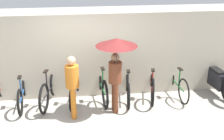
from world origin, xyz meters
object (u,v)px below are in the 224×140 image
parked_bicycle_7 (176,82)px  parked_bicycle_2 (49,89)px  pedestrian_center (116,55)px  pedestrian_leading (72,83)px  parked_bicycle_3 (76,88)px  motorcycle (216,80)px  parked_bicycle_1 (23,92)px  parked_bicycle_4 (102,86)px  parked_bicycle_6 (152,83)px  parked_bicycle_5 (128,87)px

parked_bicycle_7 → parked_bicycle_2: bearing=87.6°
pedestrian_center → pedestrian_leading: bearing=-0.7°
parked_bicycle_3 → pedestrian_center: size_ratio=0.92×
parked_bicycle_7 → pedestrian_leading: bearing=103.2°
parked_bicycle_7 → motorcycle: parked_bicycle_7 is taller
parked_bicycle_7 → parked_bicycle_3: bearing=87.0°
parked_bicycle_1 → parked_bicycle_4: bearing=-89.2°
parked_bicycle_6 → parked_bicycle_7: (0.68, 0.00, -0.02)m
parked_bicycle_6 → motorcycle: 1.83m
parked_bicycle_3 → parked_bicycle_1: bearing=102.3°
parked_bicycle_4 → parked_bicycle_6: parked_bicycle_6 is taller
parked_bicycle_2 → parked_bicycle_5: 2.06m
parked_bicycle_2 → motorcycle: 4.57m
parked_bicycle_5 → parked_bicycle_7: bearing=-79.0°
parked_bicycle_7 → pedestrian_leading: pedestrian_leading is taller
parked_bicycle_1 → parked_bicycle_4: (2.06, 0.08, 0.04)m
parked_bicycle_6 → motorcycle: size_ratio=0.89×
parked_bicycle_3 → parked_bicycle_7: parked_bicycle_7 is taller
parked_bicycle_4 → motorcycle: (3.20, -0.04, 0.01)m
parked_bicycle_3 → pedestrian_leading: 0.98m
parked_bicycle_6 → parked_bicycle_7: 0.68m
motorcycle → parked_bicycle_6: bearing=82.0°
parked_bicycle_3 → motorcycle: parked_bicycle_3 is taller
parked_bicycle_6 → parked_bicycle_2: bearing=103.3°
parked_bicycle_1 → parked_bicycle_5: size_ratio=1.00×
parked_bicycle_2 → pedestrian_center: size_ratio=0.90×
parked_bicycle_1 → parked_bicycle_2: parked_bicycle_1 is taller
parked_bicycle_5 → parked_bicycle_6: parked_bicycle_6 is taller
pedestrian_center → parked_bicycle_7: bearing=-160.4°
parked_bicycle_1 → pedestrian_center: pedestrian_center is taller
parked_bicycle_4 → parked_bicycle_6: (1.38, -0.01, 0.00)m
parked_bicycle_5 → parked_bicycle_6: size_ratio=0.96×
parked_bicycle_1 → pedestrian_leading: (1.30, -0.78, 0.55)m
parked_bicycle_1 → parked_bicycle_7: parked_bicycle_7 is taller
parked_bicycle_1 → motorcycle: bearing=-91.0°
pedestrian_leading → pedestrian_center: size_ratio=0.80×
parked_bicycle_3 → pedestrian_center: 1.67m
pedestrian_center → parked_bicycle_5: bearing=-124.9°
parked_bicycle_3 → motorcycle: 3.89m
parked_bicycle_7 → pedestrian_leading: size_ratio=1.12×
parked_bicycle_7 → motorcycle: 1.14m
parked_bicycle_2 → parked_bicycle_5: size_ratio=1.01×
parked_bicycle_3 → parked_bicycle_6: bearing=-79.0°
pedestrian_center → motorcycle: (2.92, 0.75, -1.12)m
parked_bicycle_1 → parked_bicycle_7: 4.12m
parked_bicycle_1 → parked_bicycle_6: bearing=-90.2°
parked_bicycle_5 → parked_bicycle_6: (0.69, 0.09, 0.03)m
pedestrian_leading → parked_bicycle_3: bearing=-98.1°
motorcycle → pedestrian_leading: bearing=94.6°
parked_bicycle_1 → parked_bicycle_2: (0.69, 0.00, 0.04)m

